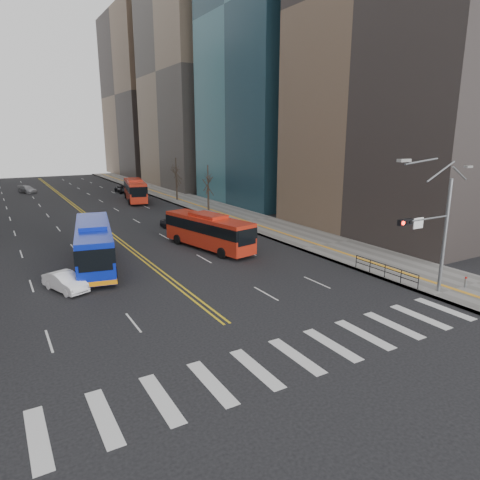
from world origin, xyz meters
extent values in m
plane|color=black|center=(0.00, 0.00, 0.00)|extent=(220.00, 220.00, 0.00)
cube|color=slate|center=(17.50, 45.00, 0.07)|extent=(7.00, 130.00, 0.15)
cube|color=silver|center=(-10.64, 0.00, 0.01)|extent=(0.70, 4.00, 0.01)
cube|color=silver|center=(-8.27, 0.00, 0.01)|extent=(0.70, 4.00, 0.01)
cube|color=silver|center=(-5.91, 0.00, 0.01)|extent=(0.70, 4.00, 0.01)
cube|color=silver|center=(-3.55, 0.00, 0.01)|extent=(0.70, 4.00, 0.01)
cube|color=silver|center=(-1.18, 0.00, 0.01)|extent=(0.70, 4.00, 0.01)
cube|color=silver|center=(1.18, 0.00, 0.01)|extent=(0.70, 4.00, 0.01)
cube|color=silver|center=(3.55, 0.00, 0.01)|extent=(0.70, 4.00, 0.01)
cube|color=silver|center=(5.91, 0.00, 0.01)|extent=(0.70, 4.00, 0.01)
cube|color=silver|center=(8.27, 0.00, 0.01)|extent=(0.70, 4.00, 0.01)
cube|color=silver|center=(10.64, 0.00, 0.01)|extent=(0.70, 4.00, 0.01)
cube|color=silver|center=(13.00, 0.00, 0.01)|extent=(0.70, 4.00, 0.01)
cube|color=gold|center=(-0.20, 55.00, 0.01)|extent=(0.15, 100.00, 0.01)
cube|color=gold|center=(0.20, 55.00, 0.01)|extent=(0.15, 100.00, 0.01)
cube|color=#336774|center=(31.00, 44.00, 29.00)|extent=(20.00, 22.00, 58.00)
cube|color=#806C59|center=(30.00, 71.00, 23.00)|extent=(20.00, 26.00, 46.00)
cube|color=brown|center=(29.00, 103.00, 21.00)|extent=(18.00, 30.00, 42.00)
cylinder|color=slate|center=(15.20, 2.00, 4.00)|extent=(0.24, 0.24, 8.00)
cylinder|color=slate|center=(12.95, 2.00, 5.50)|extent=(4.50, 0.12, 0.12)
cube|color=black|center=(11.00, 2.00, 5.50)|extent=(1.10, 0.28, 0.38)
cylinder|color=#FF190C|center=(10.65, 1.84, 5.50)|extent=(0.24, 0.08, 0.24)
cylinder|color=black|center=(11.00, 1.84, 5.50)|extent=(0.24, 0.08, 0.24)
cylinder|color=black|center=(11.35, 1.84, 5.50)|extent=(0.24, 0.08, 0.24)
cube|color=white|center=(12.30, 2.00, 5.30)|extent=(0.90, 0.06, 0.70)
cube|color=#999993|center=(10.40, 2.00, 9.30)|extent=(0.90, 0.35, 0.18)
cube|color=black|center=(14.30, 6.00, 1.15)|extent=(0.04, 6.00, 0.04)
cylinder|color=black|center=(14.30, 3.00, 0.65)|extent=(0.06, 0.06, 1.00)
cylinder|color=black|center=(14.30, 4.50, 0.65)|extent=(0.06, 0.06, 1.00)
cylinder|color=black|center=(14.30, 6.00, 0.65)|extent=(0.06, 0.06, 1.00)
cylinder|color=black|center=(14.30, 7.50, 0.65)|extent=(0.06, 0.06, 1.00)
cylinder|color=black|center=(14.30, 9.00, 0.65)|extent=(0.06, 0.06, 1.00)
cylinder|color=slate|center=(17.50, 1.50, 0.50)|extent=(0.16, 0.16, 0.70)
cylinder|color=#B2140F|center=(17.50, 1.50, 0.88)|extent=(0.17, 0.17, 0.10)
cylinder|color=black|center=(16.00, 40.00, 1.75)|extent=(0.28, 0.28, 3.50)
cylinder|color=black|center=(16.00, 52.00, 1.88)|extent=(0.28, 0.28, 3.75)
cube|color=#0A1EA3|center=(-4.09, 20.79, 1.91)|extent=(5.14, 13.26, 3.11)
cube|color=black|center=(-4.09, 20.79, 2.50)|extent=(5.20, 13.29, 1.11)
cube|color=#0A1EA3|center=(-4.09, 20.79, 3.56)|extent=(2.99, 4.87, 0.40)
cube|color=orange|center=(-4.09, 20.79, 0.55)|extent=(5.20, 13.29, 0.35)
cylinder|color=black|center=(-6.21, 16.97, 0.50)|extent=(0.49, 1.04, 1.00)
cylinder|color=black|center=(-3.56, 16.45, 0.50)|extent=(0.49, 1.04, 1.00)
cylinder|color=black|center=(-4.63, 25.12, 0.50)|extent=(0.49, 1.04, 1.00)
cylinder|color=black|center=(-1.97, 24.61, 0.50)|extent=(0.49, 1.04, 1.00)
cube|color=red|center=(6.62, 20.93, 1.75)|extent=(4.71, 11.14, 2.81)
cube|color=black|center=(6.62, 20.93, 2.31)|extent=(4.77, 11.17, 1.01)
cube|color=red|center=(6.62, 20.93, 3.26)|extent=(2.73, 4.13, 0.40)
cylinder|color=black|center=(6.15, 17.28, 0.50)|extent=(0.50, 1.04, 1.00)
cylinder|color=black|center=(8.56, 17.80, 0.50)|extent=(0.50, 1.04, 1.00)
cylinder|color=black|center=(4.68, 24.07, 0.50)|extent=(0.50, 1.04, 1.00)
cylinder|color=black|center=(7.09, 24.59, 0.50)|extent=(0.50, 1.04, 1.00)
cube|color=red|center=(9.71, 54.75, 1.88)|extent=(4.91, 12.04, 3.07)
cube|color=black|center=(9.71, 54.75, 2.47)|extent=(4.97, 12.07, 1.09)
cube|color=red|center=(9.71, 54.75, 3.52)|extent=(2.90, 4.45, 0.40)
cylinder|color=black|center=(7.66, 51.33, 0.50)|extent=(0.49, 1.04, 1.00)
cylinder|color=black|center=(10.28, 50.81, 0.50)|extent=(0.49, 1.04, 1.00)
cylinder|color=black|center=(9.13, 58.70, 0.50)|extent=(0.49, 1.04, 1.00)
cylinder|color=black|center=(11.75, 58.18, 0.50)|extent=(0.49, 1.04, 1.00)
imported|color=white|center=(-7.27, 15.66, 0.67)|extent=(2.79, 4.28, 1.33)
imported|color=black|center=(7.12, 31.06, 0.65)|extent=(2.79, 4.11, 1.30)
imported|color=gray|center=(-5.00, 75.40, 0.68)|extent=(3.37, 5.04, 1.35)
imported|color=black|center=(10.93, 66.85, 0.66)|extent=(2.24, 4.78, 1.32)
camera|label=1|loc=(-11.03, -15.33, 10.77)|focal=32.00mm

